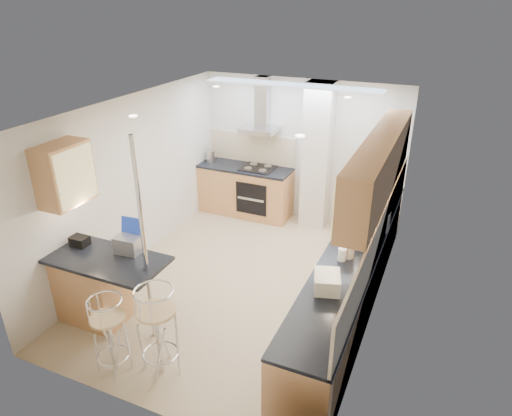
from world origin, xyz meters
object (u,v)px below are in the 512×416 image
at_px(bar_stool_near, 110,336).
at_px(bread_bin, 327,282).
at_px(bar_stool_end, 158,332).
at_px(laptop, 129,244).
at_px(microwave, 370,226).

height_order(bar_stool_near, bread_bin, bread_bin).
relative_size(bar_stool_near, bar_stool_end, 0.88).
xyz_separation_m(bar_stool_near, bread_bin, (2.01, 1.12, 0.54)).
bearing_deg(laptop, bar_stool_near, -71.69).
height_order(laptop, bar_stool_end, laptop).
xyz_separation_m(laptop, bar_stool_end, (0.84, -0.68, -0.51)).
bearing_deg(microwave, laptop, 130.98).
relative_size(laptop, bread_bin, 0.89).
xyz_separation_m(laptop, bar_stool_near, (0.37, -0.88, -0.57)).
relative_size(microwave, bar_stool_end, 0.50).
bearing_deg(laptop, bread_bin, 1.52).
distance_m(bar_stool_end, bread_bin, 1.85).
bearing_deg(microwave, bar_stool_near, 147.63).
distance_m(bar_stool_near, bread_bin, 2.36).
bearing_deg(bread_bin, bar_stool_end, -165.95).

